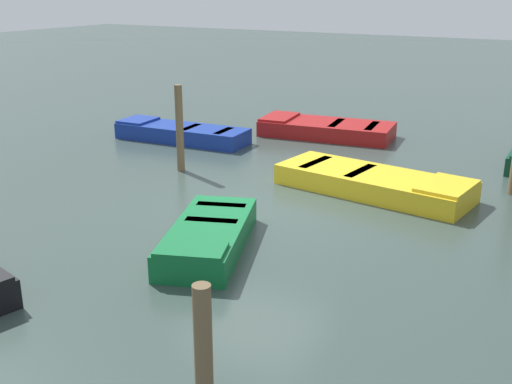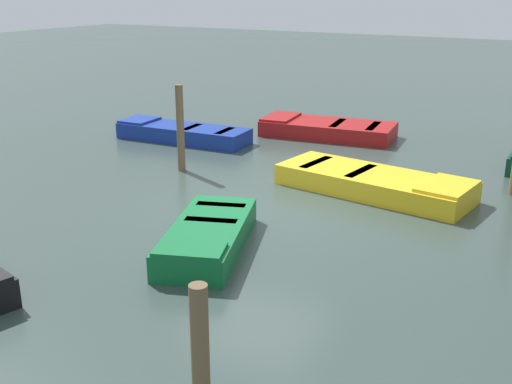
# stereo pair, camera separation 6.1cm
# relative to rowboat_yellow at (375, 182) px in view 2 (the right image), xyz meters

# --- Properties ---
(ground_plane) EXTENTS (80.00, 80.00, 0.00)m
(ground_plane) POSITION_rel_rowboat_yellow_xyz_m (2.01, -1.54, -0.22)
(ground_plane) COLOR #33423D
(rowboat_yellow) EXTENTS (1.87, 3.94, 0.46)m
(rowboat_yellow) POSITION_rel_rowboat_yellow_xyz_m (0.00, 0.00, 0.00)
(rowboat_yellow) COLOR gold
(rowboat_yellow) RESTS_ON ground_plane
(rowboat_green) EXTENTS (2.85, 1.91, 0.46)m
(rowboat_green) POSITION_rel_rowboat_yellow_xyz_m (3.87, -1.33, 0.00)
(rowboat_green) COLOR #0F602D
(rowboat_green) RESTS_ON ground_plane
(rowboat_blue) EXTENTS (1.30, 3.60, 0.46)m
(rowboat_blue) POSITION_rel_rowboat_yellow_xyz_m (-1.58, -5.81, 0.00)
(rowboat_blue) COLOR navy
(rowboat_blue) RESTS_ON ground_plane
(rowboat_red) EXTENTS (1.88, 3.63, 0.46)m
(rowboat_red) POSITION_rel_rowboat_yellow_xyz_m (-3.90, -2.72, 0.00)
(rowboat_red) COLOR maroon
(rowboat_red) RESTS_ON ground_plane
(mooring_piling_near_right) EXTENTS (0.18, 0.18, 1.28)m
(mooring_piling_near_right) POSITION_rel_rowboat_yellow_xyz_m (6.98, 0.69, 0.42)
(mooring_piling_near_right) COLOR brown
(mooring_piling_near_right) RESTS_ON ground_plane
(mooring_piling_far_right) EXTENTS (0.17, 0.17, 1.89)m
(mooring_piling_far_right) POSITION_rel_rowboat_yellow_xyz_m (0.62, -4.21, 0.73)
(mooring_piling_far_right) COLOR brown
(mooring_piling_far_right) RESTS_ON ground_plane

